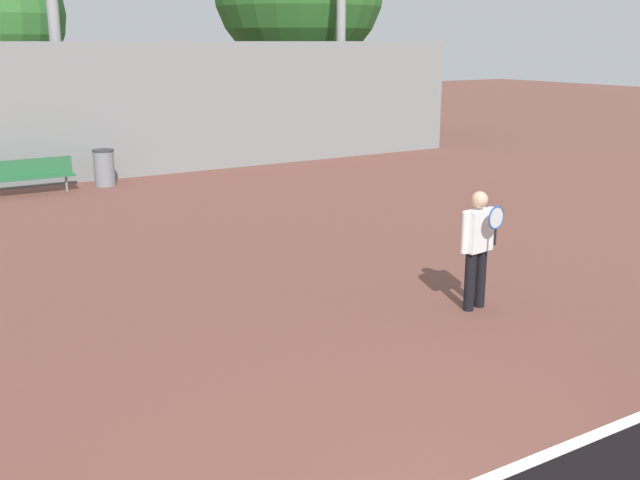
% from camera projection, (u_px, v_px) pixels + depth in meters
% --- Properties ---
extents(tennis_player, '(0.61, 0.44, 1.61)m').
position_uv_depth(tennis_player, '(478.00, 242.00, 9.88)').
color(tennis_player, black).
rests_on(tennis_player, ground_plane).
extents(bench_courtside_near, '(2.00, 0.40, 0.83)m').
position_uv_depth(bench_courtside_near, '(30.00, 173.00, 17.52)').
color(bench_courtside_near, '#28663D').
rests_on(bench_courtside_near, ground_plane).
extents(trash_bin, '(0.53, 0.53, 0.91)m').
position_uv_depth(trash_bin, '(104.00, 168.00, 18.57)').
color(trash_bin, gray).
rests_on(trash_bin, ground_plane).
extents(back_fence, '(26.74, 0.06, 3.49)m').
position_uv_depth(back_fence, '(17.00, 116.00, 18.01)').
color(back_fence, gray).
rests_on(back_fence, ground_plane).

